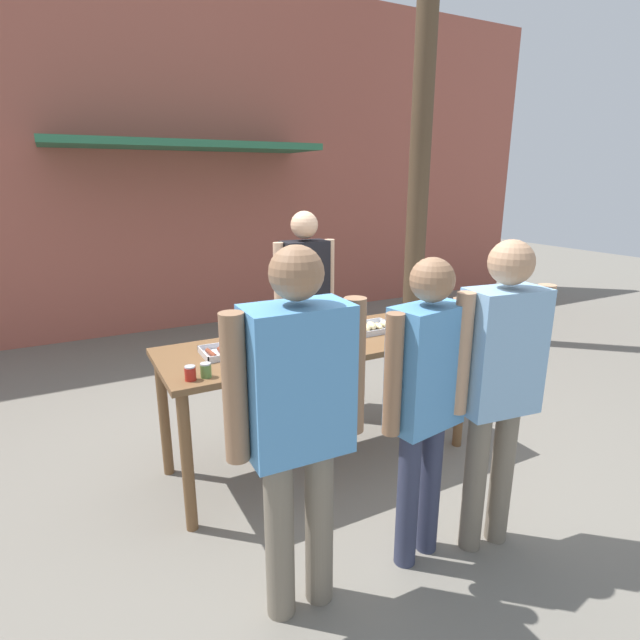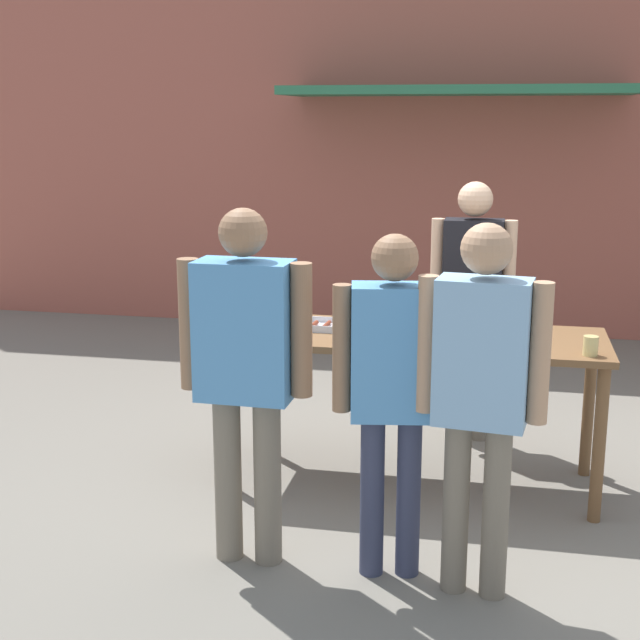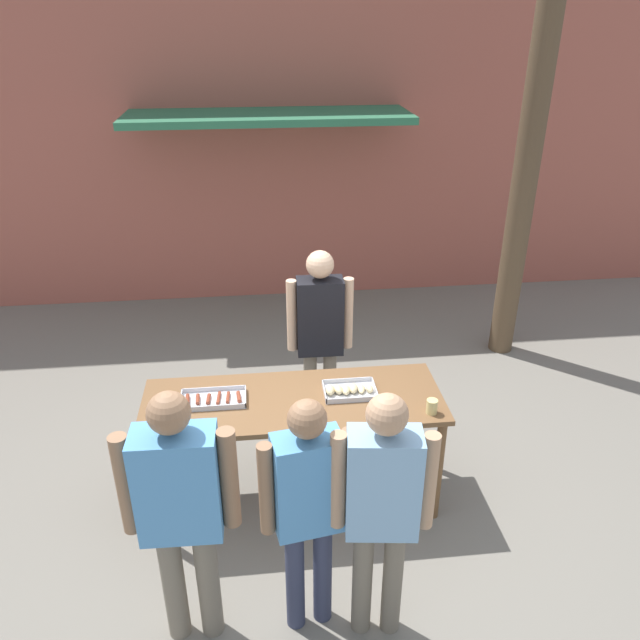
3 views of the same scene
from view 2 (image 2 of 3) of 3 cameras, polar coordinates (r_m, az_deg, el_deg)
The scene contains 12 objects.
ground_plane at distance 5.55m, azimuth 5.87°, elevation -10.25°, with size 24.00×24.00×0.00m, color slate.
building_facade_back at distance 9.07m, azimuth 8.88°, elevation 13.32°, with size 12.00×1.11×4.50m.
serving_table at distance 5.28m, azimuth 6.08°, elevation -2.10°, with size 2.21×0.79×0.93m.
food_tray_sausages at distance 5.37m, azimuth -0.02°, elevation -0.37°, with size 0.48×0.25×0.04m.
food_tray_buns at distance 5.27m, azimuth 10.64°, elevation -0.76°, with size 0.39×0.27×0.07m.
condiment_jar_mustard at distance 5.15m, azimuth -5.04°, elevation -0.69°, with size 0.06×0.06×0.08m.
condiment_jar_ketchup at distance 5.13m, azimuth -4.07°, elevation -0.73°, with size 0.06×0.06×0.08m.
beer_cup at distance 4.98m, azimuth 16.93°, elevation -1.59°, with size 0.08×0.08×0.11m.
person_server_behind_table at distance 6.02m, azimuth 9.70°, elevation 2.11°, with size 0.56×0.23×1.76m.
person_customer_holding_hotdog at distance 4.28m, azimuth -4.80°, elevation -2.45°, with size 0.66×0.26×1.77m.
person_customer_with_cup at distance 4.02m, azimuth 10.28°, elevation -3.73°, with size 0.58×0.27×1.74m.
person_customer_waiting_in_line at distance 4.15m, azimuth 4.67°, elevation -3.62°, with size 0.55×0.27×1.67m.
Camera 2 is at (0.48, -5.08, 2.19)m, focal length 50.00 mm.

